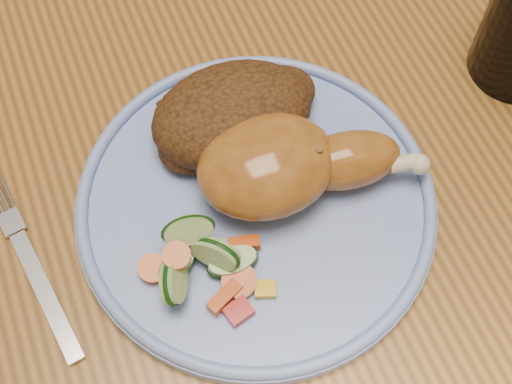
% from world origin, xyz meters
% --- Properties ---
extents(ground, '(4.00, 4.00, 0.00)m').
position_xyz_m(ground, '(0.00, 0.00, 0.00)').
color(ground, brown).
rests_on(ground, ground).
extents(dining_table, '(0.90, 1.40, 0.75)m').
position_xyz_m(dining_table, '(0.00, 0.00, 0.67)').
color(dining_table, '#905E26').
rests_on(dining_table, ground).
extents(plate, '(0.29, 0.29, 0.01)m').
position_xyz_m(plate, '(-0.01, -0.08, 0.76)').
color(plate, '#7691DC').
rests_on(plate, dining_table).
extents(plate_rim, '(0.28, 0.28, 0.01)m').
position_xyz_m(plate_rim, '(-0.01, -0.08, 0.77)').
color(plate_rim, '#7691DC').
rests_on(plate_rim, plate).
extents(chicken_leg, '(0.18, 0.09, 0.06)m').
position_xyz_m(chicken_leg, '(0.01, -0.08, 0.79)').
color(chicken_leg, '#A36222').
rests_on(chicken_leg, plate).
extents(rice_pilaf, '(0.14, 0.10, 0.06)m').
position_xyz_m(rice_pilaf, '(-0.01, -0.02, 0.78)').
color(rice_pilaf, '#492A12').
rests_on(rice_pilaf, plate).
extents(vegetable_pile, '(0.09, 0.09, 0.05)m').
position_xyz_m(vegetable_pile, '(-0.07, -0.12, 0.78)').
color(vegetable_pile, '#A50A05').
rests_on(vegetable_pile, plate).
extents(fork, '(0.04, 0.16, 0.00)m').
position_xyz_m(fork, '(-0.19, -0.07, 0.75)').
color(fork, silver).
rests_on(fork, dining_table).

